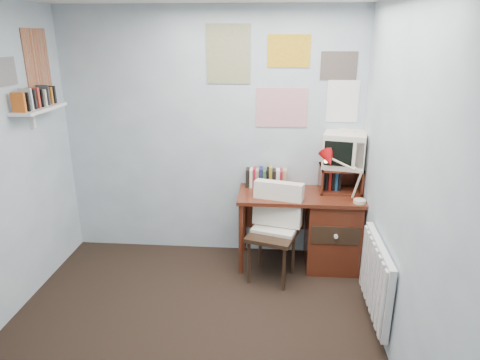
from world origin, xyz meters
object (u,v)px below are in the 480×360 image
(desk_chair, at_px, (272,236))
(crt_tv, at_px, (345,148))
(desk, at_px, (326,228))
(wall_shelf, at_px, (39,109))
(tv_riser, at_px, (340,179))
(radiator, at_px, (376,278))
(desk_lamp, at_px, (361,182))

(desk_chair, bearing_deg, crt_tv, 50.07)
(desk, bearing_deg, wall_shelf, -171.60)
(tv_riser, relative_size, radiator, 0.50)
(desk, bearing_deg, radiator, -72.76)
(desk_chair, xyz_separation_m, radiator, (0.82, -0.62, -0.03))
(radiator, bearing_deg, desk_lamp, 92.23)
(desk, relative_size, desk_chair, 1.34)
(desk_lamp, height_order, wall_shelf, wall_shelf)
(desk_lamp, xyz_separation_m, tv_riser, (-0.14, 0.30, -0.08))
(desk, distance_m, desk_chair, 0.62)
(desk, height_order, wall_shelf, wall_shelf)
(desk_chair, distance_m, wall_shelf, 2.35)
(desk_lamp, relative_size, crt_tv, 1.07)
(wall_shelf, bearing_deg, desk_lamp, 3.76)
(desk, relative_size, tv_riser, 3.00)
(desk_lamp, bearing_deg, crt_tv, 118.39)
(desk, relative_size, radiator, 1.50)
(crt_tv, xyz_separation_m, radiator, (0.15, -1.06, -0.77))
(desk_lamp, distance_m, wall_shelf, 2.91)
(desk_chair, relative_size, tv_riser, 2.24)
(crt_tv, distance_m, radiator, 1.32)
(desk_chair, xyz_separation_m, wall_shelf, (-2.04, -0.07, 1.17))
(radiator, xyz_separation_m, wall_shelf, (-2.86, 0.55, 1.20))
(desk_lamp, bearing_deg, radiator, -79.55)
(desk_lamp, height_order, crt_tv, crt_tv)
(desk_lamp, bearing_deg, tv_riser, 123.17)
(desk_lamp, distance_m, crt_tv, 0.41)
(tv_riser, height_order, radiator, tv_riser)
(tv_riser, bearing_deg, desk_lamp, -65.05)
(crt_tv, height_order, wall_shelf, wall_shelf)
(desk_lamp, relative_size, wall_shelf, 0.67)
(desk, distance_m, radiator, 0.97)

